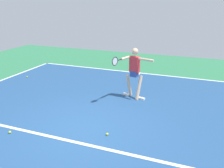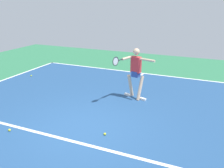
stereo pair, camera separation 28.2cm
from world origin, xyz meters
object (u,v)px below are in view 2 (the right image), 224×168
Objects in this scene: tennis_ball_near_player at (31,76)px; tennis_ball_centre_court at (9,130)px; tennis_ball_by_baseline at (105,134)px; tennis_player at (135,70)px.

tennis_ball_near_player is 5.10m from tennis_ball_centre_court.
tennis_ball_near_player and tennis_ball_centre_court have the same top height.
tennis_ball_by_baseline is 1.00× the size of tennis_ball_centre_court.
tennis_ball_near_player is 1.00× the size of tennis_ball_centre_court.
tennis_player is 27.34× the size of tennis_ball_near_player.
tennis_player is 27.34× the size of tennis_ball_centre_court.
tennis_ball_centre_court is at bearing 19.10° from tennis_ball_by_baseline.
tennis_ball_near_player is 1.00× the size of tennis_ball_by_baseline.
tennis_ball_by_baseline is 2.56m from tennis_ball_centre_court.
tennis_player is at bearing -87.57° from tennis_ball_by_baseline.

